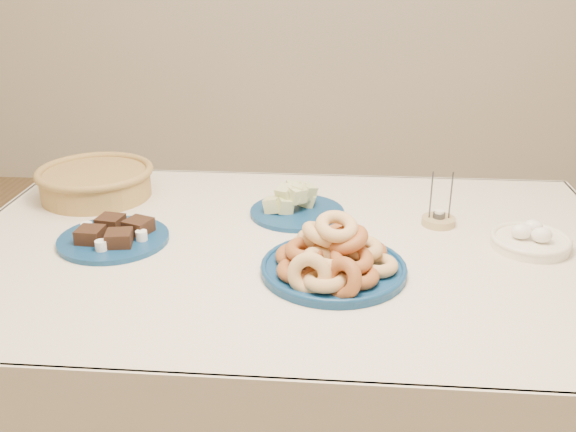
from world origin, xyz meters
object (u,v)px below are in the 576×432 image
object	(u,v)px
brownie_plate	(114,236)
candle_holder	(439,220)
melon_plate	(296,204)
wicker_basket	(96,181)
donut_platter	(333,259)
egg_bowl	(530,240)
dining_table	(290,281)

from	to	relation	value
brownie_plate	candle_holder	distance (m)	0.86
melon_plate	wicker_basket	bearing A→B (deg)	171.72
candle_holder	wicker_basket	bearing A→B (deg)	172.42
brownie_plate	wicker_basket	bearing A→B (deg)	116.95
wicker_basket	melon_plate	bearing A→B (deg)	-8.28
donut_platter	candle_holder	distance (m)	0.42
brownie_plate	egg_bowl	bearing A→B (deg)	2.85
donut_platter	brownie_plate	size ratio (longest dim) A/B	1.47
wicker_basket	candle_holder	size ratio (longest dim) A/B	2.65
melon_plate	wicker_basket	distance (m)	0.62
egg_bowl	brownie_plate	bearing A→B (deg)	-177.15
brownie_plate	donut_platter	bearing A→B (deg)	-13.17
donut_platter	wicker_basket	world-z (taller)	donut_platter
melon_plate	egg_bowl	xyz separation A→B (m)	(0.60, -0.17, -0.01)
dining_table	wicker_basket	bearing A→B (deg)	154.27
donut_platter	candle_holder	size ratio (longest dim) A/B	2.83
melon_plate	wicker_basket	size ratio (longest dim) A/B	0.81
dining_table	candle_holder	distance (m)	0.44
brownie_plate	candle_holder	xyz separation A→B (m)	(0.84, 0.18, -0.00)
donut_platter	dining_table	bearing A→B (deg)	126.76
donut_platter	melon_plate	world-z (taller)	donut_platter
donut_platter	egg_bowl	world-z (taller)	donut_platter
wicker_basket	candle_holder	bearing A→B (deg)	-7.58
melon_plate	candle_holder	distance (m)	0.40
melon_plate	brownie_plate	size ratio (longest dim) A/B	1.12
donut_platter	wicker_basket	xyz separation A→B (m)	(-0.72, 0.44, 0.01)
brownie_plate	egg_bowl	world-z (taller)	egg_bowl
donut_platter	candle_holder	bearing A→B (deg)	47.90
dining_table	melon_plate	xyz separation A→B (m)	(0.00, 0.20, 0.14)
egg_bowl	donut_platter	bearing A→B (deg)	-159.42
dining_table	egg_bowl	world-z (taller)	egg_bowl
donut_platter	melon_plate	bearing A→B (deg)	107.46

